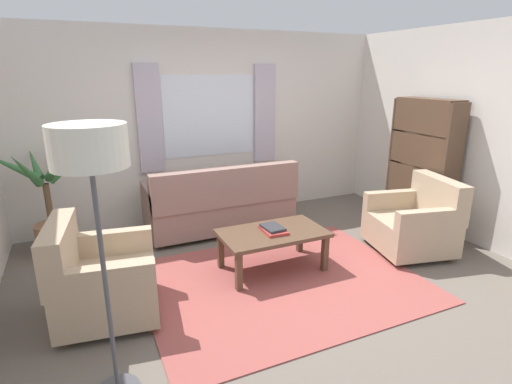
{
  "coord_description": "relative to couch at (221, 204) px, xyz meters",
  "views": [
    {
      "loc": [
        -1.73,
        -3.17,
        2.04
      ],
      "look_at": [
        0.03,
        0.7,
        0.76
      ],
      "focal_mm": 27.99,
      "sensor_mm": 36.0,
      "label": 1
    }
  ],
  "objects": [
    {
      "name": "potted_plant",
      "position": [
        -2.02,
        0.18,
        0.15
      ],
      "size": [
        1.16,
        1.13,
        1.33
      ],
      "color": "#9E6B4C",
      "rests_on": "ground_plane"
    },
    {
      "name": "area_rug",
      "position": [
        0.09,
        -1.55,
        -0.36
      ],
      "size": [
        2.7,
        2.09,
        0.01
      ],
      "primitive_type": "cube",
      "color": "#9E4C47",
      "rests_on": "ground_plane"
    },
    {
      "name": "wall_back",
      "position": [
        0.09,
        0.71,
        0.93
      ],
      "size": [
        5.32,
        0.12,
        2.6
      ],
      "primitive_type": "cube",
      "color": "silver",
      "rests_on": "ground_plane"
    },
    {
      "name": "coffee_table",
      "position": [
        0.12,
        -1.26,
        0.01
      ],
      "size": [
        1.1,
        0.64,
        0.44
      ],
      "color": "brown",
      "rests_on": "ground_plane"
    },
    {
      "name": "armchair_left",
      "position": [
        -1.6,
        -1.42,
        -0.01
      ],
      "size": [
        0.93,
        0.94,
        0.88
      ],
      "rotation": [
        0.0,
        0.0,
        1.43
      ],
      "color": "tan",
      "rests_on": "ground_plane"
    },
    {
      "name": "wall_right",
      "position": [
        2.75,
        -1.55,
        0.93
      ],
      "size": [
        0.12,
        4.4,
        2.6
      ],
      "primitive_type": "cube",
      "color": "silver",
      "rests_on": "ground_plane"
    },
    {
      "name": "ground_plane",
      "position": [
        0.09,
        -1.55,
        -0.37
      ],
      "size": [
        6.24,
        6.24,
        0.0
      ],
      "primitive_type": "plane",
      "color": "#6B6056"
    },
    {
      "name": "couch",
      "position": [
        0.0,
        0.0,
        0.0
      ],
      "size": [
        1.9,
        0.82,
        0.92
      ],
      "rotation": [
        0.0,
        0.0,
        3.14
      ],
      "color": "gray",
      "rests_on": "ground_plane"
    },
    {
      "name": "armchair_right",
      "position": [
        1.85,
        -1.53,
        -0.01
      ],
      "size": [
        0.98,
        1.0,
        0.88
      ],
      "rotation": [
        0.0,
        0.0,
        -1.79
      ],
      "color": "tan",
      "rests_on": "ground_plane"
    },
    {
      "name": "standing_lamp",
      "position": [
        -1.58,
        -2.38,
        1.18
      ],
      "size": [
        0.42,
        0.42,
        1.77
      ],
      "color": "#4C4C51",
      "rests_on": "ground_plane"
    },
    {
      "name": "book_stack_on_table",
      "position": [
        0.13,
        -1.26,
        0.1
      ],
      "size": [
        0.23,
        0.33,
        0.06
      ],
      "color": "#B23833",
      "rests_on": "coffee_table"
    },
    {
      "name": "window_with_curtains",
      "position": [
        0.09,
        0.63,
        1.08
      ],
      "size": [
        1.98,
        0.07,
        1.4
      ],
      "color": "white"
    },
    {
      "name": "bookshelf",
      "position": [
        2.44,
        -0.97,
        0.53
      ],
      "size": [
        0.3,
        0.94,
        1.72
      ],
      "rotation": [
        0.0,
        0.0,
        1.57
      ],
      "color": "brown",
      "rests_on": "ground_plane"
    }
  ]
}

